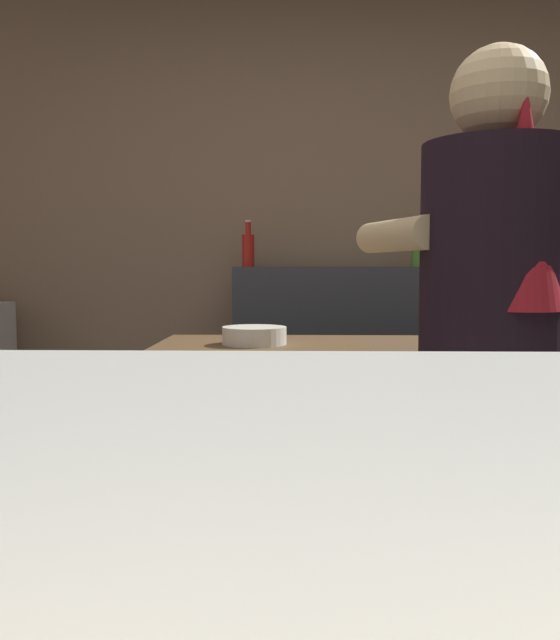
{
  "coord_description": "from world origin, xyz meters",
  "views": [
    {
      "loc": [
        -0.27,
        -1.26,
        1.15
      ],
      "look_at": [
        -0.28,
        -0.75,
        1.11
      ],
      "focal_mm": 37.95,
      "sensor_mm": 36.0,
      "label": 1
    }
  ],
  "objects_px": {
    "chefs_knife": "(550,346)",
    "bottle_soy": "(248,249)",
    "mixing_bowl": "(254,336)",
    "bottle_olive_oil": "(418,248)",
    "bartender": "(494,351)"
  },
  "relations": [
    {
      "from": "chefs_knife",
      "to": "bottle_soy",
      "type": "bearing_deg",
      "value": 124.18
    },
    {
      "from": "mixing_bowl",
      "to": "bottle_olive_oil",
      "type": "distance_m",
      "value": 1.36
    },
    {
      "from": "chefs_knife",
      "to": "bottle_olive_oil",
      "type": "xyz_separation_m",
      "value": [
        -0.18,
        1.2,
        0.32
      ]
    },
    {
      "from": "bottle_olive_oil",
      "to": "bottle_soy",
      "type": "distance_m",
      "value": 0.8
    },
    {
      "from": "bottle_olive_oil",
      "to": "bartender",
      "type": "bearing_deg",
      "value": -93.67
    },
    {
      "from": "bartender",
      "to": "chefs_knife",
      "type": "height_order",
      "value": "bartender"
    },
    {
      "from": "bartender",
      "to": "bottle_soy",
      "type": "bearing_deg",
      "value": 4.36
    },
    {
      "from": "mixing_bowl",
      "to": "bottle_olive_oil",
      "type": "relative_size",
      "value": 0.86
    },
    {
      "from": "bartender",
      "to": "bottle_olive_oil",
      "type": "distance_m",
      "value": 1.63
    },
    {
      "from": "bottle_olive_oil",
      "to": "bottle_soy",
      "type": "xyz_separation_m",
      "value": [
        -0.8,
        0.08,
        -0.0
      ]
    },
    {
      "from": "bartender",
      "to": "mixing_bowl",
      "type": "height_order",
      "value": "bartender"
    },
    {
      "from": "mixing_bowl",
      "to": "bottle_soy",
      "type": "relative_size",
      "value": 0.87
    },
    {
      "from": "bartender",
      "to": "bottle_olive_oil",
      "type": "relative_size",
      "value": 7.24
    },
    {
      "from": "bartender",
      "to": "chefs_knife",
      "type": "bearing_deg",
      "value": -52.48
    },
    {
      "from": "bartender",
      "to": "chefs_knife",
      "type": "xyz_separation_m",
      "value": [
        0.28,
        0.41,
        -0.03
      ]
    }
  ]
}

